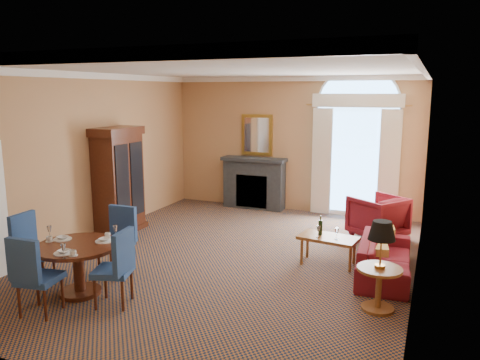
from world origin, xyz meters
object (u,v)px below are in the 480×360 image
at_px(side_table, 381,255).
at_px(coffee_table, 328,239).
at_px(armoire, 119,182).
at_px(sofa, 385,257).
at_px(armchair, 378,217).
at_px(dining_table, 78,258).

bearing_deg(side_table, coffee_table, 125.09).
distance_m(armoire, sofa, 5.33).
height_order(armoire, sofa, armoire).
bearing_deg(sofa, coffee_table, 80.92).
bearing_deg(armoire, sofa, -3.19).
xyz_separation_m(coffee_table, side_table, (0.98, -1.39, 0.32)).
relative_size(armchair, coffee_table, 0.92).
relative_size(armoire, armchair, 2.32).
bearing_deg(coffee_table, armchair, 80.11).
height_order(coffee_table, side_table, side_table).
height_order(dining_table, sofa, dining_table).
bearing_deg(armoire, coffee_table, -2.62).
bearing_deg(armchair, side_table, 42.02).
bearing_deg(coffee_table, armoire, -174.71).
height_order(sofa, coffee_table, coffee_table).
relative_size(sofa, coffee_table, 1.91).
bearing_deg(coffee_table, dining_table, -131.92).
bearing_deg(armchair, armoire, -36.59).
distance_m(dining_table, sofa, 4.63).
xyz_separation_m(armoire, armchair, (4.93, 1.63, -0.61)).
xyz_separation_m(armoire, dining_table, (1.34, -2.73, -0.49)).
bearing_deg(dining_table, coffee_table, 40.17).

